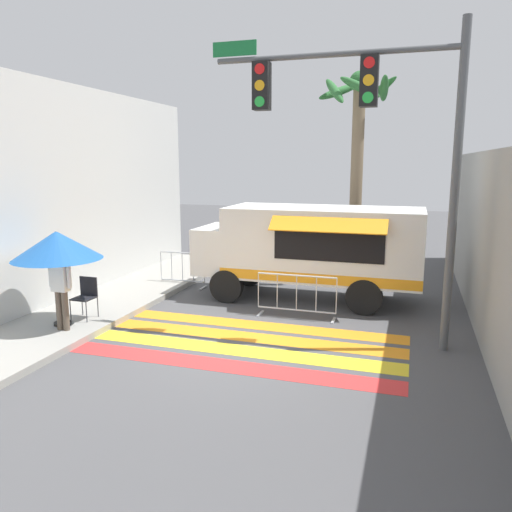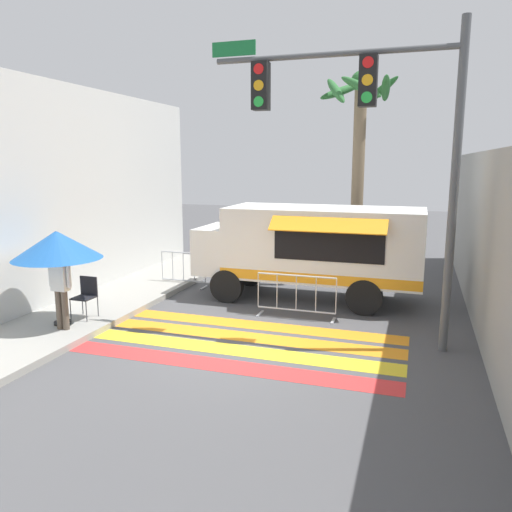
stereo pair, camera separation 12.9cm
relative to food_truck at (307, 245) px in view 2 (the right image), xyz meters
name	(u,v)px [view 2 (the right image)]	position (x,y,z in m)	size (l,w,h in m)	color
ground_plane	(237,346)	(-0.53, -3.77, -1.43)	(60.00, 60.00, 0.00)	#4C4C4F
sidewalk_left	(24,318)	(-5.67, -3.77, -1.36)	(4.40, 16.00, 0.14)	#99968E
building_left_facade	(10,200)	(-5.75, -3.77, 1.29)	(0.25, 16.00, 5.45)	silver
concrete_wall_right	(483,240)	(4.06, -0.77, 0.45)	(0.20, 16.00, 3.77)	gray
crosswalk_painted	(240,343)	(-0.53, -3.59, -1.43)	(6.40, 2.84, 0.01)	red
food_truck	(307,245)	(0.00, 0.00, 0.00)	(5.75, 2.49, 2.41)	white
traffic_signal_pole	(370,122)	(1.74, -2.76, 2.84)	(4.73, 0.29, 6.00)	#515456
patio_umbrella	(57,245)	(-4.39, -4.04, 0.41)	(1.83, 1.83, 2.01)	black
folding_chair	(86,293)	(-4.20, -3.45, -0.75)	(0.43, 0.43, 0.90)	#4C4C51
vendor_person	(60,282)	(-4.15, -4.31, -0.29)	(0.53, 0.23, 1.74)	brown
barricade_front	(296,297)	(0.14, -1.65, -0.94)	(1.85, 0.44, 1.02)	#B7BABF
barricade_side	(183,270)	(-3.63, 0.21, -0.95)	(1.39, 0.44, 1.02)	#B7BABF
palm_tree	(359,141)	(0.91, 2.62, 2.72)	(2.36, 2.30, 6.09)	#7A664C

